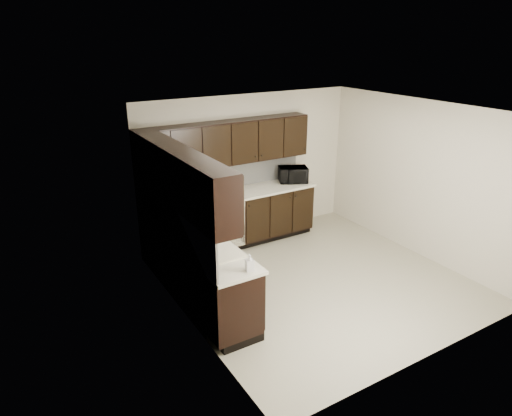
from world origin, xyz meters
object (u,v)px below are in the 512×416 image
at_px(toaster_oven, 157,201).
at_px(storage_bin, 193,223).
at_px(blue_pitcher, 207,232).
at_px(sink, 212,254).
at_px(microwave, 293,175).

relative_size(toaster_oven, storage_bin, 0.65).
bearing_deg(blue_pitcher, sink, -84.31).
relative_size(microwave, toaster_oven, 1.61).
xyz_separation_m(storage_bin, blue_pitcher, (-0.03, -0.49, 0.05)).
xyz_separation_m(toaster_oven, blue_pitcher, (0.11, -1.57, 0.05)).
height_order(toaster_oven, storage_bin, toaster_oven).
distance_m(toaster_oven, blue_pitcher, 1.57).
distance_m(sink, toaster_oven, 1.79).
bearing_deg(sink, blue_pitcher, 80.06).
distance_m(microwave, toaster_oven, 2.50).
xyz_separation_m(sink, microwave, (2.43, 1.71, 0.20)).
bearing_deg(toaster_oven, sink, -99.75).
distance_m(sink, storage_bin, 0.72).
height_order(sink, microwave, microwave).
distance_m(microwave, blue_pitcher, 2.82).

